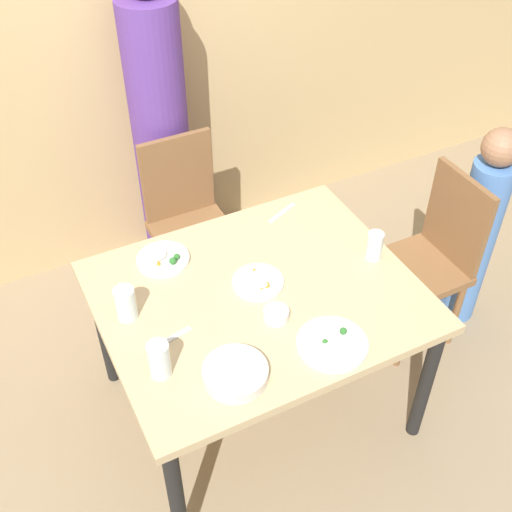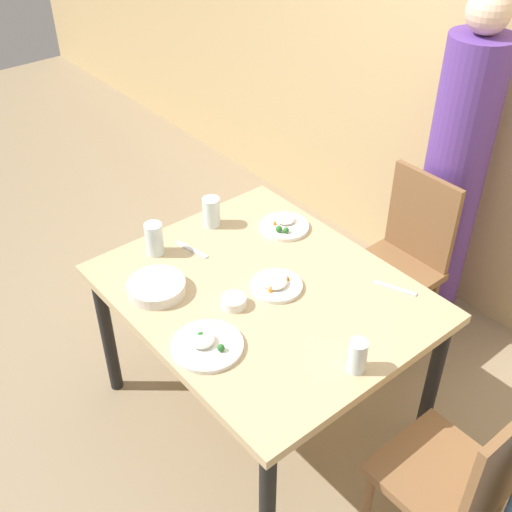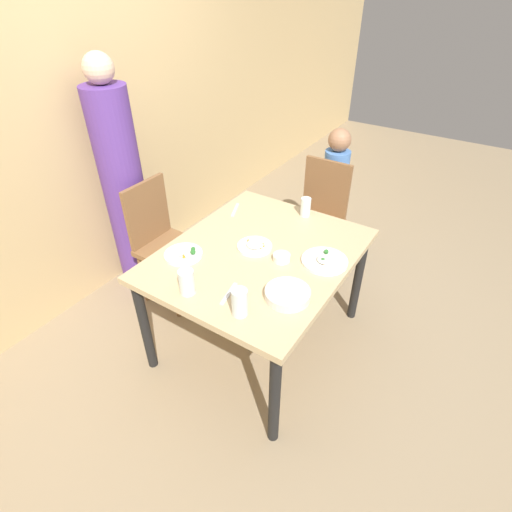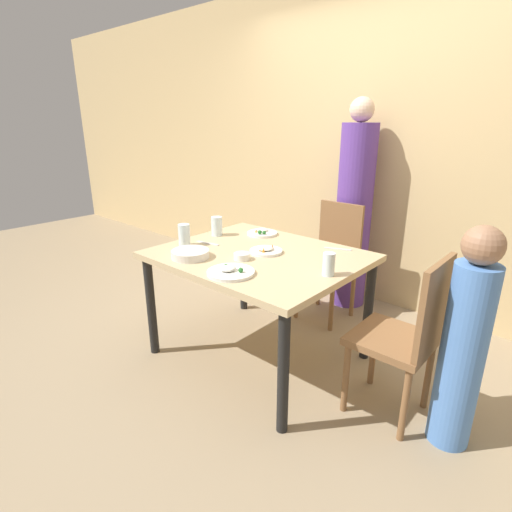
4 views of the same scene
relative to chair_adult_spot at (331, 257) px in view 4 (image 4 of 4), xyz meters
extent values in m
plane|color=#998466|center=(-0.03, -0.86, -0.50)|extent=(10.00, 10.00, 0.00)
cube|color=tan|center=(-0.03, 0.56, 0.85)|extent=(10.00, 0.06, 2.70)
cube|color=tan|center=(-0.03, -0.86, 0.22)|extent=(1.26, 1.04, 0.04)
cylinder|color=black|center=(-0.60, -1.32, -0.15)|extent=(0.06, 0.06, 0.70)
cylinder|color=black|center=(0.54, -1.32, -0.15)|extent=(0.06, 0.06, 0.70)
cylinder|color=black|center=(-0.60, -0.40, -0.15)|extent=(0.06, 0.06, 0.70)
cylinder|color=black|center=(0.54, -0.40, -0.15)|extent=(0.06, 0.06, 0.70)
cube|color=brown|center=(0.00, -0.07, -0.06)|extent=(0.40, 0.40, 0.04)
cube|color=brown|center=(0.00, 0.11, 0.19)|extent=(0.38, 0.03, 0.47)
cylinder|color=brown|center=(-0.17, -0.24, -0.29)|extent=(0.04, 0.04, 0.43)
cylinder|color=brown|center=(0.17, -0.24, -0.29)|extent=(0.04, 0.04, 0.43)
cylinder|color=brown|center=(-0.17, 0.09, -0.29)|extent=(0.04, 0.04, 0.43)
cylinder|color=brown|center=(0.17, 0.09, -0.29)|extent=(0.04, 0.04, 0.43)
cube|color=brown|center=(0.87, -0.80, -0.06)|extent=(0.40, 0.40, 0.04)
cube|color=brown|center=(1.05, -0.80, 0.19)|extent=(0.03, 0.38, 0.47)
cylinder|color=brown|center=(0.70, -0.64, -0.29)|extent=(0.04, 0.04, 0.43)
cylinder|color=brown|center=(0.70, -0.97, -0.29)|extent=(0.04, 0.04, 0.43)
cylinder|color=brown|center=(1.03, -0.64, -0.29)|extent=(0.04, 0.04, 0.43)
cylinder|color=brown|center=(1.03, -0.97, -0.29)|extent=(0.04, 0.04, 0.43)
cylinder|color=#5B3893|center=(0.00, 0.32, 0.26)|extent=(0.29, 0.29, 1.53)
sphere|color=beige|center=(0.00, 0.32, 1.13)|extent=(0.19, 0.19, 0.19)
cylinder|color=#5184D1|center=(1.21, -0.80, -0.03)|extent=(0.20, 0.20, 0.95)
sphere|color=#9E7051|center=(1.21, -0.80, 0.54)|extent=(0.18, 0.18, 0.18)
cylinder|color=silver|center=(-0.30, -1.20, 0.26)|extent=(0.23, 0.23, 0.05)
cylinder|color=#BC5123|center=(-0.30, -1.20, 0.28)|extent=(0.21, 0.21, 0.01)
cylinder|color=white|center=(0.09, -1.23, 0.25)|extent=(0.27, 0.27, 0.02)
ellipsoid|color=white|center=(0.07, -1.24, 0.27)|extent=(0.09, 0.09, 0.03)
sphere|color=#2D702D|center=(0.15, -1.21, 0.27)|extent=(0.03, 0.03, 0.03)
cone|color=orange|center=(0.04, -1.24, 0.27)|extent=(0.02, 0.02, 0.02)
sphere|color=#2D702D|center=(0.05, -1.23, 0.27)|extent=(0.03, 0.03, 0.03)
cylinder|color=white|center=(-0.01, -0.81, 0.25)|extent=(0.21, 0.21, 0.02)
ellipsoid|color=white|center=(-0.01, -0.82, 0.27)|extent=(0.10, 0.10, 0.03)
cone|color=orange|center=(-0.02, -0.86, 0.27)|extent=(0.01, 0.01, 0.02)
cone|color=orange|center=(0.00, -0.76, 0.27)|extent=(0.02, 0.02, 0.03)
cone|color=orange|center=(0.01, -0.86, 0.27)|extent=(0.02, 0.02, 0.03)
cylinder|color=white|center=(-0.31, -0.51, 0.25)|extent=(0.22, 0.22, 0.02)
ellipsoid|color=white|center=(-0.33, -0.48, 0.27)|extent=(0.09, 0.09, 0.02)
sphere|color=#2D702D|center=(-0.26, -0.54, 0.27)|extent=(0.03, 0.03, 0.03)
sphere|color=#2D702D|center=(-0.28, -0.56, 0.27)|extent=(0.03, 0.03, 0.03)
cone|color=orange|center=(-0.34, -0.54, 0.27)|extent=(0.02, 0.02, 0.02)
cylinder|color=white|center=(-0.04, -1.01, 0.26)|extent=(0.10, 0.10, 0.04)
cylinder|color=white|center=(-0.04, -1.01, 0.28)|extent=(0.09, 0.09, 0.01)
cylinder|color=silver|center=(-0.54, -0.75, 0.31)|extent=(0.08, 0.08, 0.14)
cylinder|color=silver|center=(0.50, -0.89, 0.30)|extent=(0.07, 0.07, 0.13)
cylinder|color=silver|center=(-0.52, -1.06, 0.31)|extent=(0.08, 0.08, 0.15)
cube|color=silver|center=(-0.44, -0.93, 0.24)|extent=(0.18, 0.06, 0.01)
cube|color=silver|center=(0.30, -0.45, 0.24)|extent=(0.17, 0.09, 0.01)
camera|label=1|loc=(-0.86, -2.49, 2.07)|focal=45.00mm
camera|label=2|loc=(1.48, -2.15, 1.92)|focal=45.00mm
camera|label=3|loc=(-1.67, -1.90, 1.61)|focal=28.00mm
camera|label=4|loc=(1.56, -2.68, 1.05)|focal=28.00mm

